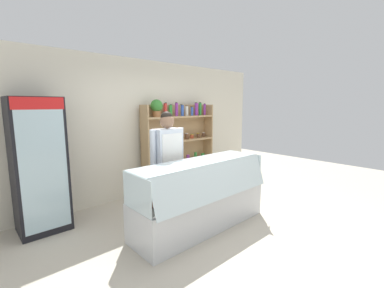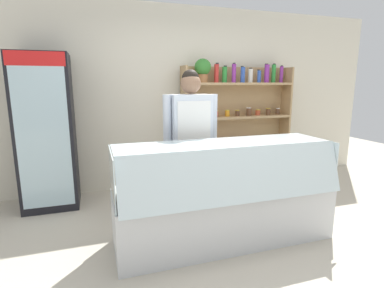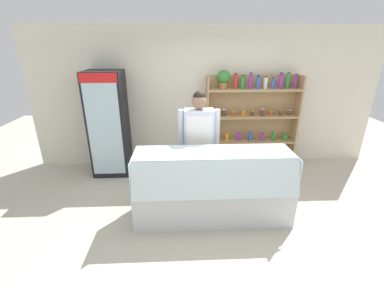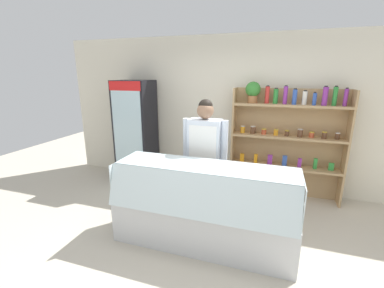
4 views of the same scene
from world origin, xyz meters
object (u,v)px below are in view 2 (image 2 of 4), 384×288
Objects in this scene: deli_display_case at (224,211)px; shop_clerk at (191,132)px; drinks_fridge at (47,133)px; shelving_unit at (234,115)px.

shop_clerk is at bearing 104.41° from deli_display_case.
drinks_fridge is 1.00× the size of shelving_unit.
deli_display_case is at bearing -40.40° from drinks_fridge.
drinks_fridge reaches higher than shop_clerk.
shop_clerk reaches higher than deli_display_case.
shop_clerk is (-0.15, 0.59, 0.72)m from deli_display_case.
shop_clerk is (-1.05, -1.07, -0.05)m from shelving_unit.
shelving_unit reaches higher than deli_display_case.
deli_display_case is (1.76, -1.50, -0.65)m from drinks_fridge.
shop_clerk is at bearing -134.50° from shelving_unit.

